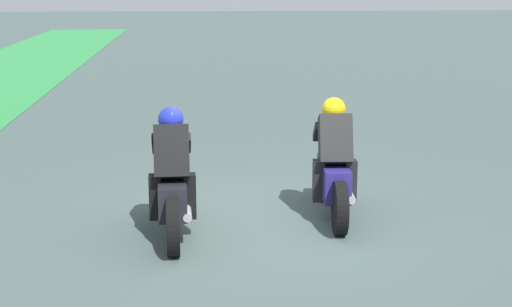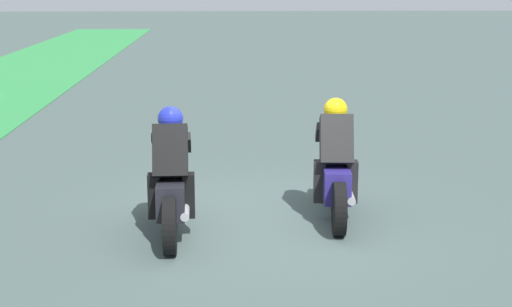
{
  "view_description": "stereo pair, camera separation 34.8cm",
  "coord_description": "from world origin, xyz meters",
  "views": [
    {
      "loc": [
        -9.01,
        0.85,
        2.97
      ],
      "look_at": [
        -0.09,
        0.13,
        0.9
      ],
      "focal_mm": 53.58,
      "sensor_mm": 36.0,
      "label": 1
    },
    {
      "loc": [
        -9.03,
        0.51,
        2.97
      ],
      "look_at": [
        -0.09,
        0.13,
        0.9
      ],
      "focal_mm": 53.58,
      "sensor_mm": 36.0,
      "label": 2
    }
  ],
  "objects": [
    {
      "name": "ground_plane",
      "position": [
        0.0,
        0.0,
        0.0
      ],
      "size": [
        120.0,
        120.0,
        0.0
      ],
      "primitive_type": "plane",
      "color": "#41524E"
    },
    {
      "name": "rider_lane_a",
      "position": [
        0.18,
        -0.88,
        0.62
      ],
      "size": [
        2.04,
        0.55,
        1.51
      ],
      "rotation": [
        0.0,
        0.0,
        -0.07
      ],
      "color": "black",
      "rests_on": "ground_plane"
    },
    {
      "name": "rider_lane_b",
      "position": [
        -0.37,
        1.13,
        0.62
      ],
      "size": [
        2.04,
        0.54,
        1.51
      ],
      "rotation": [
        0.0,
        0.0,
        0.03
      ],
      "color": "black",
      "rests_on": "ground_plane"
    }
  ]
}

